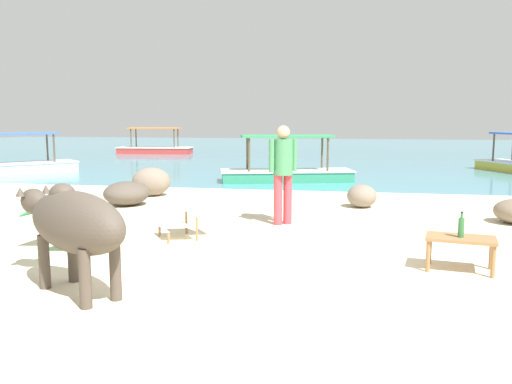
# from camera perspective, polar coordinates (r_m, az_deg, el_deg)

# --- Properties ---
(sand_beach) EXTENTS (18.00, 14.00, 0.04)m
(sand_beach) POSITION_cam_1_polar(r_m,az_deg,el_deg) (6.01, -0.94, -9.06)
(sand_beach) COLOR beige
(sand_beach) RESTS_ON ground
(water_surface) EXTENTS (60.00, 36.00, 0.03)m
(water_surface) POSITION_cam_1_polar(r_m,az_deg,el_deg) (27.71, 8.10, 4.22)
(water_surface) COLOR teal
(water_surface) RESTS_ON ground
(cow) EXTENTS (1.82, 1.40, 1.09)m
(cow) POSITION_cam_1_polar(r_m,az_deg,el_deg) (5.53, -19.01, -3.10)
(cow) COLOR #4C4238
(cow) RESTS_ON sand_beach
(low_bench_table) EXTENTS (0.83, 0.57, 0.40)m
(low_bench_table) POSITION_cam_1_polar(r_m,az_deg,el_deg) (6.51, 21.16, -5.06)
(low_bench_table) COLOR olive
(low_bench_table) RESTS_ON sand_beach
(bottle) EXTENTS (0.07, 0.07, 0.30)m
(bottle) POSITION_cam_1_polar(r_m,az_deg,el_deg) (6.44, 21.21, -3.53)
(bottle) COLOR #2D6B38
(bottle) RESTS_ON low_bench_table
(deck_chair_near) EXTENTS (0.82, 0.62, 0.68)m
(deck_chair_near) POSITION_cam_1_polar(r_m,az_deg,el_deg) (7.57, -20.63, -2.85)
(deck_chair_near) COLOR olive
(deck_chair_near) RESTS_ON sand_beach
(deck_chair_far) EXTENTS (0.93, 0.87, 0.68)m
(deck_chair_far) POSITION_cam_1_polar(r_m,az_deg,el_deg) (7.79, -7.34, -2.11)
(deck_chair_far) COLOR olive
(deck_chair_far) RESTS_ON sand_beach
(person_standing) EXTENTS (0.43, 0.34, 1.62)m
(person_standing) POSITION_cam_1_polar(r_m,az_deg,el_deg) (8.63, 2.93, 2.70)
(person_standing) COLOR #CC3D47
(person_standing) RESTS_ON sand_beach
(shore_rock_medium) EXTENTS (1.23, 1.24, 0.48)m
(shore_rock_medium) POSITION_cam_1_polar(r_m,az_deg,el_deg) (10.92, -13.78, -0.14)
(shore_rock_medium) COLOR brown
(shore_rock_medium) RESTS_ON sand_beach
(shore_rock_small) EXTENTS (1.05, 0.97, 0.64)m
(shore_rock_small) POSITION_cam_1_polar(r_m,az_deg,el_deg) (12.10, -11.20, 1.10)
(shore_rock_small) COLOR gray
(shore_rock_small) RESTS_ON sand_beach
(shore_rock_flat) EXTENTS (0.74, 0.75, 0.45)m
(shore_rock_flat) POSITION_cam_1_polar(r_m,az_deg,el_deg) (10.56, 11.32, -0.42)
(shore_rock_flat) COLOR gray
(shore_rock_flat) RESTS_ON sand_beach
(boat_red) EXTENTS (3.76, 1.46, 1.29)m
(boat_red) POSITION_cam_1_polar(r_m,az_deg,el_deg) (26.91, -10.82, 4.67)
(boat_red) COLOR #C63833
(boat_red) RESTS_ON water_surface
(boat_green) EXTENTS (3.85, 2.07, 1.29)m
(boat_green) POSITION_cam_1_polar(r_m,az_deg,el_deg) (14.86, 3.31, 2.22)
(boat_green) COLOR #338E66
(boat_green) RESTS_ON water_surface
(boat_white) EXTENTS (3.33, 3.49, 1.29)m
(boat_white) POSITION_cam_1_polar(r_m,az_deg,el_deg) (18.90, -24.30, 2.75)
(boat_white) COLOR white
(boat_white) RESTS_ON water_surface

